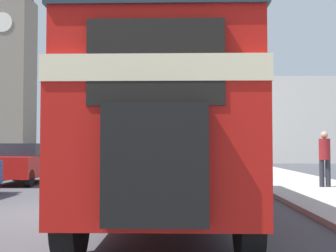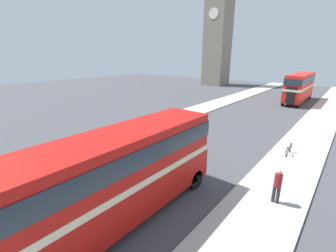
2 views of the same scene
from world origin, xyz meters
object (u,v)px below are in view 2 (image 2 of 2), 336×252
Objects in this scene: double_decker_bus at (123,170)px; pedestrian_walking at (278,184)px; bus_distant at (300,85)px; car_parked_mid at (97,151)px; church_tower at (219,14)px; car_parked_far at (153,132)px; bicycle_on_pavement at (289,149)px.

double_decker_bus is 7.47m from pedestrian_walking.
double_decker_bus is at bearing -90.39° from bus_distant.
car_parked_mid is at bearing -165.49° from pedestrian_walking.
pedestrian_walking is at bearing -58.19° from church_tower.
car_parked_far is at bearing 87.57° from car_parked_mid.
church_tower is at bearing 111.02° from car_parked_far.
bicycle_on_pavement is at bearing -80.53° from bus_distant.
bus_distant is at bearing 99.02° from pedestrian_walking.
bicycle_on_pavement is (10.18, 9.60, -0.26)m from car_parked_mid.
bus_distant is at bearing 79.00° from car_parked_mid.
double_decker_bus is 0.94× the size of bus_distant.
bus_distant is 2.65× the size of car_parked_far.
car_parked_far is 10.76m from bicycle_on_pavement.
car_parked_far is 2.37× the size of bicycle_on_pavement.
double_decker_bus reaches higher than car_parked_far.
double_decker_bus is 0.32× the size of church_tower.
church_tower is (-24.90, 34.83, 16.00)m from bicycle_on_pavement.
church_tower is (-25.78, 41.56, 15.34)m from pedestrian_walking.
bus_distant is 2.78× the size of car_parked_mid.
car_parked_far is 44.56m from church_tower.
bicycle_on_pavement is at bearing 71.45° from double_decker_bus.
bicycle_on_pavement is 0.05× the size of church_tower.
pedestrian_walking is 6.82m from bicycle_on_pavement.
bus_distant is at bearing -29.31° from church_tower.
double_decker_bus is at bearing -66.10° from church_tower.
pedestrian_walking is at bearing -82.52° from bicycle_on_pavement.
car_parked_mid is at bearing -92.43° from car_parked_far.
church_tower is at bearing 108.34° from car_parked_mid.
car_parked_far is (0.23, 5.49, 0.05)m from car_parked_mid.
car_parked_mid is 0.12× the size of church_tower.
car_parked_mid is 11.43m from pedestrian_walking.
bus_distant reaches higher than double_decker_bus.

